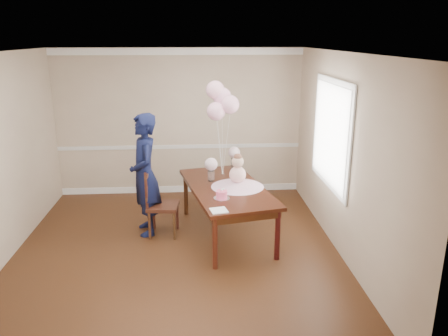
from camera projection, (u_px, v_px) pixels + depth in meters
floor at (177, 253)px, 6.07m from camera, size 4.50×5.00×0.00m
ceiling at (170, 52)px, 5.28m from camera, size 4.50×5.00×0.02m
wall_back at (179, 123)px, 8.06m from camera, size 4.50×0.02×2.70m
wall_front at (159, 250)px, 3.29m from camera, size 4.50×0.02×2.70m
wall_right at (343, 157)px, 5.82m from camera, size 0.02×5.00×2.70m
chair_rail_trim at (180, 147)px, 8.18m from camera, size 4.50×0.02×0.07m
crown_molding at (177, 51)px, 7.68m from camera, size 4.50×0.02×0.12m
baseboard_trim at (181, 189)px, 8.43m from camera, size 4.50×0.02×0.12m
window_frame at (331, 134)px, 6.24m from camera, size 0.02×1.66×1.56m
window_blinds at (330, 134)px, 6.24m from camera, size 0.01×1.50×1.40m
dining_table_top at (226, 188)px, 6.43m from camera, size 1.44×2.22×0.05m
table_apron at (226, 193)px, 6.46m from camera, size 1.31×2.10×0.10m
table_leg_fl at (215, 243)px, 5.57m from camera, size 0.09×0.09×0.72m
table_leg_fr at (277, 235)px, 5.79m from camera, size 0.09×0.09×0.72m
table_leg_bl at (186, 194)px, 7.30m from camera, size 0.09×0.09×0.72m
table_leg_br at (235, 189)px, 7.53m from camera, size 0.09×0.09×0.72m
baby_skirt at (237, 183)px, 6.41m from camera, size 0.93×0.93×0.10m
baby_torso at (238, 175)px, 6.37m from camera, size 0.25×0.25×0.25m
baby_head at (238, 162)px, 6.31m from camera, size 0.17×0.17×0.17m
baby_hair at (238, 158)px, 6.29m from camera, size 0.12×0.12×0.12m
cake_platter at (222, 198)px, 5.95m from camera, size 0.27×0.27×0.01m
birthday_cake at (222, 194)px, 5.93m from camera, size 0.18×0.18×0.10m
cake_flower_a at (222, 190)px, 5.91m from camera, size 0.03×0.03×0.03m
cake_flower_b at (223, 189)px, 5.94m from camera, size 0.03×0.03×0.03m
rose_vase_near at (211, 176)px, 6.64m from camera, size 0.12×0.12×0.16m
roses_near at (211, 164)px, 6.59m from camera, size 0.19×0.19×0.19m
rose_vase_far at (234, 163)px, 7.31m from camera, size 0.12×0.12×0.16m
roses_far at (234, 153)px, 7.25m from camera, size 0.19×0.19×0.19m
napkin at (219, 210)px, 5.53m from camera, size 0.24×0.24×0.01m
balloon_weight at (223, 174)px, 6.97m from camera, size 0.05×0.05×0.02m
balloon_a at (216, 111)px, 6.65m from camera, size 0.29×0.29×0.29m
balloon_b at (230, 104)px, 6.62m from camera, size 0.29×0.29×0.29m
balloon_c at (222, 97)px, 6.71m from camera, size 0.29×0.29×0.29m
balloon_d at (215, 90)px, 6.68m from camera, size 0.29×0.29×0.29m
balloon_ribbon_a at (219, 148)px, 6.83m from camera, size 0.09×0.02×0.86m
balloon_ribbon_b at (226, 145)px, 6.82m from camera, size 0.11×0.03×0.96m
balloon_ribbon_c at (222, 141)px, 6.86m from camera, size 0.01×0.10×1.06m
balloon_ribbon_d at (219, 138)px, 6.84m from camera, size 0.11×0.09×1.16m
dining_chair_seat at (163, 206)px, 6.52m from camera, size 0.48×0.48×0.05m
chair_leg_fl at (150, 226)px, 6.42m from camera, size 0.04×0.04×0.44m
chair_leg_fr at (174, 226)px, 6.41m from camera, size 0.04×0.04×0.44m
chair_leg_bl at (154, 216)px, 6.77m from camera, size 0.04×0.04×0.44m
chair_leg_br at (177, 216)px, 6.76m from camera, size 0.04×0.04×0.44m
chair_back_post_l at (146, 192)px, 6.26m from camera, size 0.04×0.04×0.57m
chair_back_post_r at (151, 183)px, 6.61m from camera, size 0.04×0.04×0.57m
chair_slat_low at (149, 195)px, 6.47m from camera, size 0.06×0.41×0.05m
chair_slat_mid at (148, 185)px, 6.43m from camera, size 0.06×0.41×0.05m
chair_slat_top at (148, 174)px, 6.38m from camera, size 0.06×0.41×0.05m
woman at (145, 175)px, 6.46m from camera, size 0.60×0.76×1.84m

